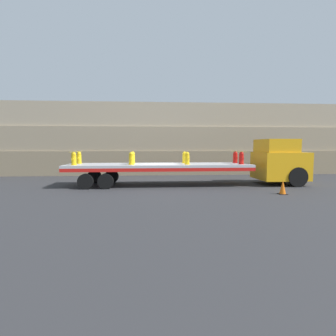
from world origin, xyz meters
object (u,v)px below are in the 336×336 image
Objects in this scene: fire_hydrant_yellow_far_0 at (79,158)px; fire_hydrant_yellow_far_1 at (133,158)px; flatbed_trailer at (149,168)px; truck_cab at (281,161)px; fire_hydrant_red_near_3 at (241,158)px; fire_hydrant_red_far_3 at (235,157)px; fire_hydrant_yellow_near_1 at (131,159)px; fire_hydrant_yellow_far_2 at (185,158)px; traffic_cone at (283,187)px; fire_hydrant_yellow_near_2 at (187,158)px; fire_hydrant_yellow_near_0 at (74,159)px.

fire_hydrant_yellow_far_0 and fire_hydrant_yellow_far_1 have the same top height.
truck_cab is at bearing 0.00° from flatbed_trailer.
fire_hydrant_red_near_3 and fire_hydrant_red_far_3 have the same top height.
fire_hydrant_yellow_near_1 and fire_hydrant_yellow_far_2 have the same top height.
fire_hydrant_red_near_3 is at bearing -18.81° from fire_hydrant_yellow_far_2.
fire_hydrant_red_near_3 is 3.32m from traffic_cone.
flatbed_trailer is 2.36m from fire_hydrant_yellow_near_2.
fire_hydrant_yellow_far_1 is 1.00× the size of fire_hydrant_red_near_3.
flatbed_trailer is at bearing 180.00° from truck_cab.
fire_hydrant_yellow_far_1 is at bearing 170.33° from fire_hydrant_red_near_3.
fire_hydrant_yellow_near_1 is at bearing -176.56° from truck_cab.
fire_hydrant_yellow_near_2 is at bearing -9.67° from fire_hydrant_yellow_far_0.
fire_hydrant_yellow_near_1 and fire_hydrant_red_near_3 have the same top height.
fire_hydrant_yellow_near_0 and fire_hydrant_yellow_far_0 have the same top height.
fire_hydrant_red_far_3 is at bearing 18.81° from fire_hydrant_yellow_near_2.
fire_hydrant_yellow_far_2 is at bearing 0.00° from fire_hydrant_yellow_far_1.
fire_hydrant_yellow_near_2 is at bearing 180.00° from fire_hydrant_red_near_3.
fire_hydrant_yellow_far_0 is 11.67m from traffic_cone.
traffic_cone is (7.65, -2.84, -1.32)m from fire_hydrant_yellow_near_1.
fire_hydrant_yellow_far_1 and fire_hydrant_red_near_3 have the same top height.
fire_hydrant_yellow_near_0 is 1.00× the size of fire_hydrant_red_near_3.
fire_hydrant_yellow_far_1 is at bearing 0.00° from fire_hydrant_yellow_far_0.
fire_hydrant_yellow_near_2 and fire_hydrant_red_near_3 have the same top height.
fire_hydrant_red_far_3 is 1.05× the size of traffic_cone.
fire_hydrant_yellow_far_2 is at bearing 90.00° from fire_hydrant_yellow_near_2.
truck_cab is at bearing -5.30° from fire_hydrant_yellow_far_2.
fire_hydrant_yellow_far_1 is at bearing 152.70° from traffic_cone.
fire_hydrant_yellow_far_1 is (-1.04, 0.56, 0.57)m from flatbed_trailer.
fire_hydrant_red_far_3 is at bearing 0.00° from fire_hydrant_yellow_far_2.
truck_cab is 9.26m from fire_hydrant_yellow_near_1.
fire_hydrant_yellow_near_0 is 1.00× the size of fire_hydrant_yellow_far_2.
fire_hydrant_yellow_near_0 is at bearing -172.65° from flatbed_trailer.
fire_hydrant_yellow_far_1 is at bearing 176.56° from truck_cab.
truck_cab is 6.01m from fire_hydrant_yellow_near_2.
fire_hydrant_yellow_near_1 is (-9.25, -0.56, 0.24)m from truck_cab.
flatbed_trailer is 1.31m from fire_hydrant_yellow_near_1.
fire_hydrant_yellow_near_0 and fire_hydrant_yellow_near_2 have the same top height.
fire_hydrant_yellow_near_2 reaches higher than traffic_cone.
fire_hydrant_yellow_far_0 is 1.00× the size of fire_hydrant_red_near_3.
fire_hydrant_red_far_3 is (9.78, 1.11, 0.00)m from fire_hydrant_yellow_near_0.
fire_hydrant_yellow_far_2 is 1.00× the size of fire_hydrant_red_far_3.
fire_hydrant_yellow_near_0 reaches higher than flatbed_trailer.
fire_hydrant_yellow_far_0 and fire_hydrant_yellow_far_2 have the same top height.
fire_hydrant_yellow_near_0 is at bearing 165.43° from traffic_cone.
traffic_cone is at bearing -32.89° from fire_hydrant_yellow_near_2.
truck_cab is 3.78× the size of fire_hydrant_red_near_3.
fire_hydrant_yellow_near_0 is 1.00× the size of fire_hydrant_yellow_near_2.
fire_hydrant_red_near_3 is at bearing -168.48° from truck_cab.
fire_hydrant_yellow_near_1 is at bearing -170.33° from fire_hydrant_red_far_3.
fire_hydrant_yellow_far_1 reaches higher than traffic_cone.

